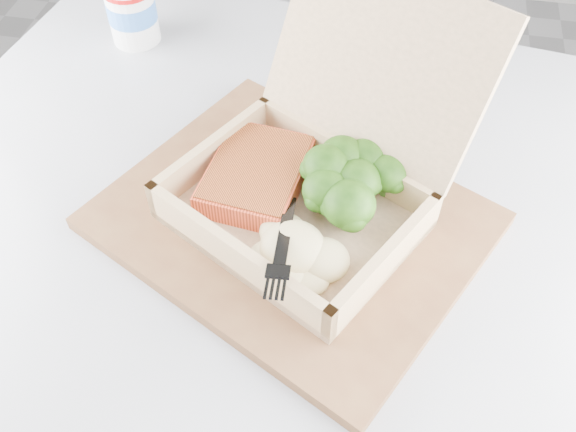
% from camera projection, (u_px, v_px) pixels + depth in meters
% --- Properties ---
extents(cafe_table, '(0.94, 0.94, 0.74)m').
position_uv_depth(cafe_table, '(257.00, 326.00, 0.80)').
color(cafe_table, black).
rests_on(cafe_table, floor).
extents(serving_tray, '(0.45, 0.42, 0.02)m').
position_uv_depth(serving_tray, '(292.00, 221.00, 0.65)').
color(serving_tray, brown).
rests_on(serving_tray, cafe_table).
extents(takeout_container, '(0.32, 0.34, 0.20)m').
position_uv_depth(takeout_container, '(321.00, 162.00, 0.63)').
color(takeout_container, tan).
rests_on(takeout_container, serving_tray).
extents(salmon_fillet, '(0.11, 0.13, 0.03)m').
position_uv_depth(salmon_fillet, '(257.00, 175.00, 0.65)').
color(salmon_fillet, '#FF5A31').
rests_on(salmon_fillet, takeout_container).
extents(broccoli_pile, '(0.12, 0.12, 0.04)m').
position_uv_depth(broccoli_pile, '(357.00, 187.00, 0.63)').
color(broccoli_pile, '#356C18').
rests_on(broccoli_pile, takeout_container).
extents(mashed_potatoes, '(0.10, 0.09, 0.03)m').
position_uv_depth(mashed_potatoes, '(293.00, 247.00, 0.59)').
color(mashed_potatoes, beige).
rests_on(mashed_potatoes, takeout_container).
extents(plastic_fork, '(0.03, 0.15, 0.03)m').
position_uv_depth(plastic_fork, '(287.00, 214.00, 0.60)').
color(plastic_fork, black).
rests_on(plastic_fork, mashed_potatoes).
extents(paper_cup, '(0.06, 0.06, 0.08)m').
position_uv_depth(paper_cup, '(132.00, 11.00, 0.84)').
color(paper_cup, silver).
rests_on(paper_cup, cafe_table).
extents(receipt, '(0.14, 0.16, 0.00)m').
position_uv_depth(receipt, '(340.00, 110.00, 0.77)').
color(receipt, white).
rests_on(receipt, cafe_table).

